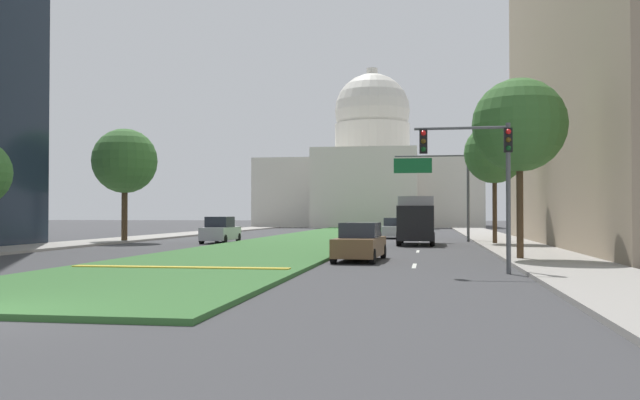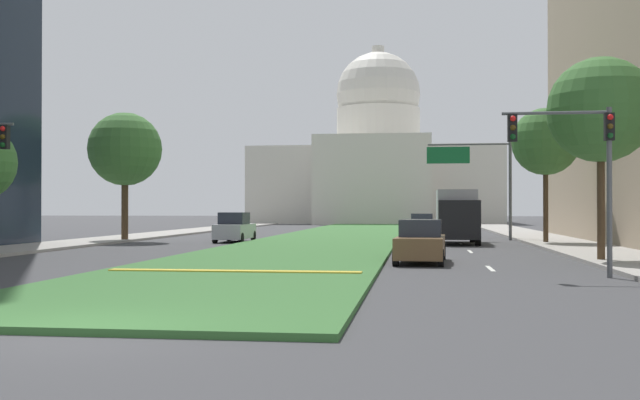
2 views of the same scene
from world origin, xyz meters
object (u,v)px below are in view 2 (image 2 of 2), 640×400
at_px(overhead_guide_sign, 478,169).
at_px(sedan_lead_stopped, 421,242).
at_px(traffic_light_near_right, 581,153).
at_px(sedan_midblock, 235,228).
at_px(street_tree_right_near, 601,110).
at_px(box_truck_delivery, 457,215).
at_px(sedan_distant, 422,226).
at_px(street_tree_left_mid, 125,150).
at_px(street_tree_right_mid, 546,142).
at_px(capitol_building, 378,169).

xyz_separation_m(overhead_guide_sign, sedan_lead_stopped, (-3.84, -20.76, -3.86)).
bearing_deg(traffic_light_near_right, sedan_lead_stopped, 130.63).
xyz_separation_m(overhead_guide_sign, sedan_midblock, (-15.22, -4.71, -3.79)).
xyz_separation_m(street_tree_right_near, box_truck_delivery, (-4.69, 15.30, -4.21)).
distance_m(overhead_guide_sign, sedan_lead_stopped, 21.46).
relative_size(street_tree_right_near, sedan_distant, 1.86).
bearing_deg(box_truck_delivery, sedan_lead_stopped, -97.82).
height_order(overhead_guide_sign, sedan_distant, overhead_guide_sign).
bearing_deg(street_tree_left_mid, sedan_lead_stopped, -40.63).
distance_m(street_tree_right_near, sedan_lead_stopped, 8.58).
height_order(street_tree_right_mid, box_truck_delivery, street_tree_right_mid).
height_order(traffic_light_near_right, box_truck_delivery, traffic_light_near_right).
height_order(street_tree_left_mid, street_tree_right_mid, street_tree_left_mid).
relative_size(overhead_guide_sign, street_tree_left_mid, 0.80).
bearing_deg(sedan_midblock, traffic_light_near_right, -53.21).
distance_m(capitol_building, sedan_midblock, 62.90).
distance_m(capitol_building, box_truck_delivery, 63.21).
bearing_deg(capitol_building, street_tree_right_mid, -78.28).
height_order(traffic_light_near_right, sedan_midblock, traffic_light_near_right).
height_order(street_tree_left_mid, sedan_lead_stopped, street_tree_left_mid).
distance_m(street_tree_right_near, sedan_distant, 27.41).
xyz_separation_m(capitol_building, sedan_distant, (5.97, -51.63, -6.95)).
height_order(street_tree_right_near, sedan_lead_stopped, street_tree_right_near).
xyz_separation_m(overhead_guide_sign, box_truck_delivery, (-1.65, -4.85, -2.97)).
distance_m(overhead_guide_sign, sedan_midblock, 16.38).
xyz_separation_m(traffic_light_near_right, sedan_midblock, (-16.21, 21.68, -2.94)).
bearing_deg(sedan_lead_stopped, traffic_light_near_right, -49.37).
height_order(overhead_guide_sign, sedan_lead_stopped, overhead_guide_sign).
xyz_separation_m(street_tree_right_mid, sedan_midblock, (-18.63, 0.62, -5.09)).
xyz_separation_m(street_tree_right_mid, sedan_lead_stopped, (-7.24, -15.43, -5.16)).
relative_size(sedan_midblock, sedan_distant, 1.01).
distance_m(street_tree_right_mid, box_truck_delivery, 6.64).
bearing_deg(sedan_lead_stopped, overhead_guide_sign, 79.53).
relative_size(overhead_guide_sign, street_tree_right_near, 0.82).
bearing_deg(sedan_midblock, sedan_distant, 42.69).
distance_m(overhead_guide_sign, street_tree_right_mid, 6.46).
bearing_deg(street_tree_right_mid, street_tree_left_mid, 179.23).
xyz_separation_m(street_tree_right_near, sedan_distant, (-6.72, 26.09, -5.09)).
bearing_deg(traffic_light_near_right, overhead_guide_sign, 92.16).
bearing_deg(sedan_distant, sedan_midblock, -137.31).
xyz_separation_m(traffic_light_near_right, street_tree_right_mid, (2.41, 21.06, 2.15)).
xyz_separation_m(street_tree_right_near, street_tree_left_mid, (-25.27, 15.16, -0.09)).
xyz_separation_m(overhead_guide_sign, street_tree_left_mid, (-22.23, -4.99, 1.15)).
height_order(capitol_building, sedan_lead_stopped, capitol_building).
relative_size(capitol_building, sedan_distant, 7.83).
relative_size(traffic_light_near_right, box_truck_delivery, 0.81).
bearing_deg(capitol_building, street_tree_left_mid, -101.37).
distance_m(traffic_light_near_right, overhead_guide_sign, 26.43).
height_order(street_tree_right_near, street_tree_right_mid, street_tree_right_near).
relative_size(street_tree_right_near, street_tree_right_mid, 1.00).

